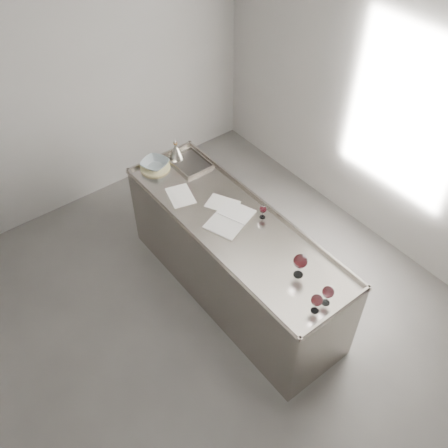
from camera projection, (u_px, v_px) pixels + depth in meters
room_shell at (208, 231)px, 3.62m from camera, size 4.54×5.04×2.84m
counter at (234, 259)px, 4.66m from camera, size 0.77×2.42×0.97m
wine_glass_left at (317, 301)px, 3.59m from camera, size 0.09×0.09×0.17m
wine_glass_middle at (328, 292)px, 3.64m from camera, size 0.09×0.09×0.18m
wine_glass_right at (300, 262)px, 3.81m from camera, size 0.11×0.11×0.22m
wine_glass_small at (263, 209)px, 4.32m from camera, size 0.06×0.06×0.13m
notebook at (230, 219)px, 4.36m from camera, size 0.50×0.42×0.02m
loose_paper_top at (223, 204)px, 4.50m from camera, size 0.31×0.34×0.00m
loose_paper_under at (181, 196)px, 4.58m from camera, size 0.28×0.35×0.00m
trivet at (155, 167)px, 4.87m from camera, size 0.37×0.37×0.02m
ceramic_bowl at (155, 164)px, 4.84m from camera, size 0.33×0.33×0.06m
wine_funnel at (176, 152)px, 4.94m from camera, size 0.16×0.16×0.23m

